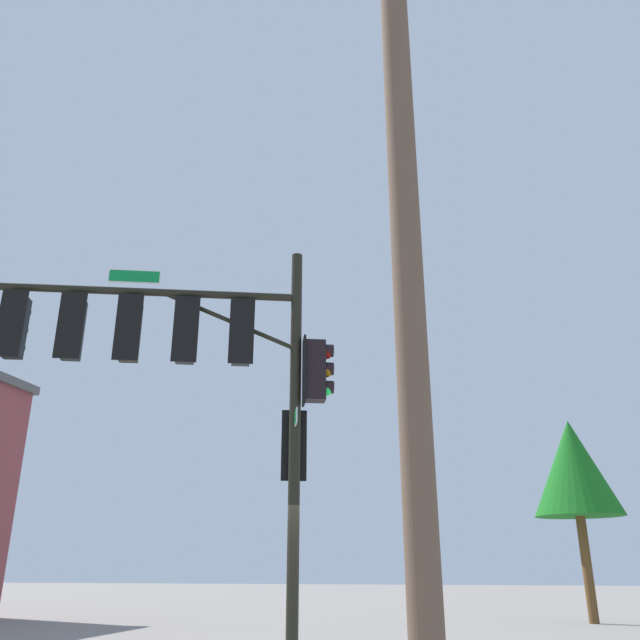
% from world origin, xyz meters
% --- Properties ---
extents(signal_pole_assembly, '(5.84, 2.51, 7.11)m').
position_xyz_m(signal_pole_assembly, '(1.67, 0.49, 4.87)').
color(signal_pole_assembly, black).
rests_on(signal_pole_assembly, ground_plane).
extents(utility_pole, '(1.77, 0.57, 8.90)m').
position_xyz_m(utility_pole, '(-2.49, 5.74, 4.60)').
color(utility_pole, brown).
rests_on(utility_pole, ground_plane).
extents(tree_near, '(2.70, 2.70, 6.03)m').
position_xyz_m(tree_near, '(-6.16, -11.52, 4.50)').
color(tree_near, brown).
rests_on(tree_near, ground_plane).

